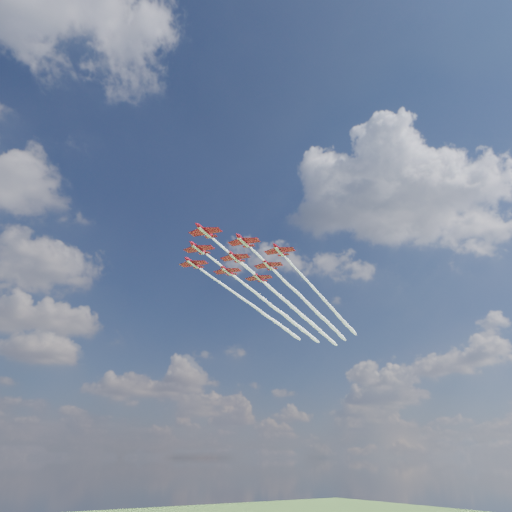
# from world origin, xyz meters

# --- Properties ---
(jet_lead) EXTENTS (102.22, 73.59, 2.39)m
(jet_lead) POSITION_xyz_m (37.19, 25.81, 88.66)
(jet_lead) COLOR #A6091C
(jet_row2_port) EXTENTS (102.22, 73.59, 2.39)m
(jet_row2_port) POSITION_xyz_m (48.64, 25.78, 88.66)
(jet_row2_port) COLOR #A6091C
(jet_row2_starb) EXTENTS (102.22, 73.59, 2.39)m
(jet_row2_starb) POSITION_xyz_m (40.92, 36.64, 88.66)
(jet_row2_starb) COLOR #A6091C
(jet_row3_port) EXTENTS (102.22, 73.59, 2.39)m
(jet_row3_port) POSITION_xyz_m (60.09, 25.74, 88.66)
(jet_row3_port) COLOR #A6091C
(jet_row3_centre) EXTENTS (102.22, 73.59, 2.39)m
(jet_row3_centre) POSITION_xyz_m (52.37, 36.60, 88.66)
(jet_row3_centre) COLOR #A6091C
(jet_row3_starb) EXTENTS (102.22, 73.59, 2.39)m
(jet_row3_starb) POSITION_xyz_m (44.65, 47.46, 88.66)
(jet_row3_starb) COLOR #A6091C
(jet_row4_port) EXTENTS (102.22, 73.59, 2.39)m
(jet_row4_port) POSITION_xyz_m (63.82, 36.57, 88.66)
(jet_row4_port) COLOR #A6091C
(jet_row4_starb) EXTENTS (102.22, 73.59, 2.39)m
(jet_row4_starb) POSITION_xyz_m (56.10, 47.43, 88.66)
(jet_row4_starb) COLOR #A6091C
(jet_tail) EXTENTS (102.22, 73.59, 2.39)m
(jet_tail) POSITION_xyz_m (67.55, 47.39, 88.66)
(jet_tail) COLOR #A6091C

